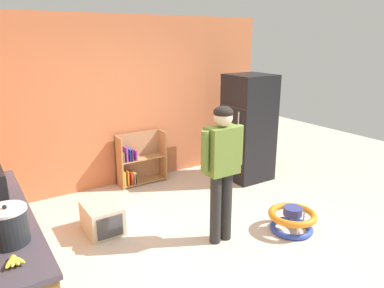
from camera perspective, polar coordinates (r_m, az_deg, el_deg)
name	(u,v)px	position (r m, az deg, el deg)	size (l,w,h in m)	color
ground_plane	(208,241)	(4.56, 2.56, -14.86)	(12.00, 12.00, 0.00)	beige
back_wall	(126,102)	(6.04, -10.20, 6.43)	(5.20, 0.06, 2.70)	#CA6D43
refrigerator	(248,128)	(6.25, 8.76, 2.51)	(0.73, 0.68, 1.78)	black
bookshelf	(138,162)	(6.15, -8.44, -2.77)	(0.80, 0.28, 0.85)	#B7814E
standing_person	(222,162)	(4.18, 4.70, -2.84)	(0.57, 0.22, 1.64)	#292827
baby_walker	(292,219)	(4.87, 15.29, -11.21)	(0.60, 0.60, 0.32)	#2E4ABC
pet_carrier	(102,218)	(4.81, -13.76, -11.13)	(0.42, 0.55, 0.36)	beige
crock_pot	(7,226)	(3.05, -26.76, -11.30)	(0.30, 0.30, 0.31)	black
banana_bunch	(14,261)	(2.83, -25.94, -15.99)	(0.15, 0.16, 0.04)	yellow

